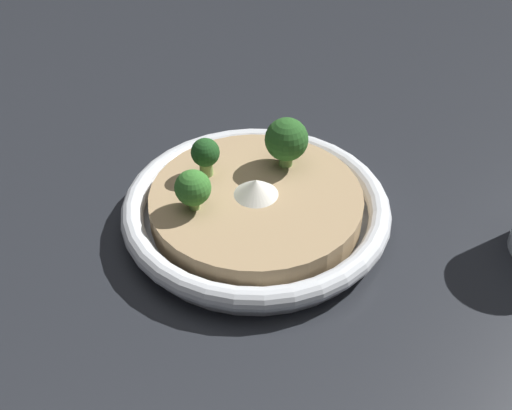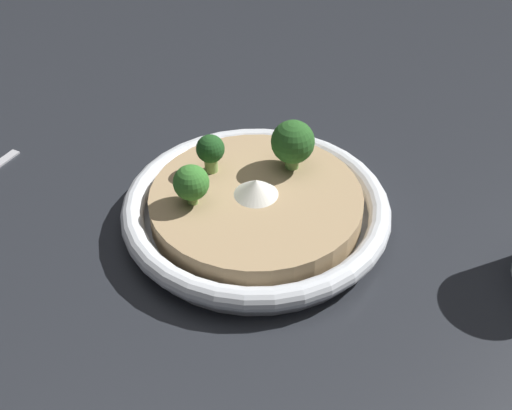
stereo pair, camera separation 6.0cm
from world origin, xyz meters
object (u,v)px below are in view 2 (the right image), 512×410
object	(u,v)px
risotto_bowl	(256,209)
broccoli_front_left	(191,183)
broccoli_left	(210,151)
broccoli_back_right	(293,143)

from	to	relation	value
risotto_bowl	broccoli_front_left	world-z (taller)	broccoli_front_left
broccoli_left	broccoli_back_right	size ratio (longest dim) A/B	0.78
broccoli_left	broccoli_back_right	bearing A→B (deg)	8.61
risotto_bowl	broccoli_front_left	size ratio (longest dim) A/B	6.40
broccoli_left	risotto_bowl	bearing A→B (deg)	-35.96
broccoli_front_left	broccoli_back_right	bearing A→B (deg)	34.99
risotto_bowl	broccoli_back_right	world-z (taller)	broccoli_back_right
broccoli_left	broccoli_front_left	world-z (taller)	same
risotto_bowl	broccoli_back_right	size ratio (longest dim) A/B	5.01
risotto_bowl	broccoli_front_left	xyz separation A→B (m)	(-0.06, -0.02, 0.04)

